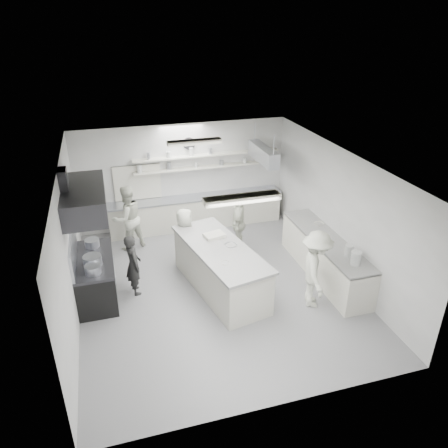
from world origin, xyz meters
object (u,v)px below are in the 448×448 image
object	(u,v)px
cook_stove	(133,265)
right_counter	(325,257)
stove	(96,279)
prep_island	(220,269)
cook_back	(128,218)
back_counter	(197,212)

from	to	relation	value
cook_stove	right_counter	bearing A→B (deg)	-106.33
right_counter	stove	bearing A→B (deg)	173.48
stove	cook_stove	world-z (taller)	cook_stove
prep_island	cook_stove	xyz separation A→B (m)	(-1.87, 0.42, 0.20)
cook_stove	prep_island	bearing A→B (deg)	-112.15
right_counter	cook_stove	size ratio (longest dim) A/B	2.31
right_counter	cook_stove	world-z (taller)	cook_stove
cook_back	cook_stove	bearing A→B (deg)	62.18
back_counter	prep_island	world-z (taller)	prep_island
back_counter	cook_back	xyz separation A→B (m)	(-2.01, -0.77, 0.42)
stove	cook_back	size ratio (longest dim) A/B	1.02
back_counter	prep_island	size ratio (longest dim) A/B	1.78
right_counter	cook_stove	bearing A→B (deg)	173.27
cook_stove	back_counter	bearing A→B (deg)	-45.40
right_counter	prep_island	xyz separation A→B (m)	(-2.56, 0.11, 0.05)
prep_island	cook_back	distance (m)	3.12
prep_island	cook_back	size ratio (longest dim) A/B	1.60
right_counter	prep_island	world-z (taller)	prep_island
back_counter	cook_stove	size ratio (longest dim) A/B	3.50
prep_island	right_counter	bearing A→B (deg)	-14.17
right_counter	cook_back	size ratio (longest dim) A/B	1.88
right_counter	back_counter	bearing A→B (deg)	124.65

